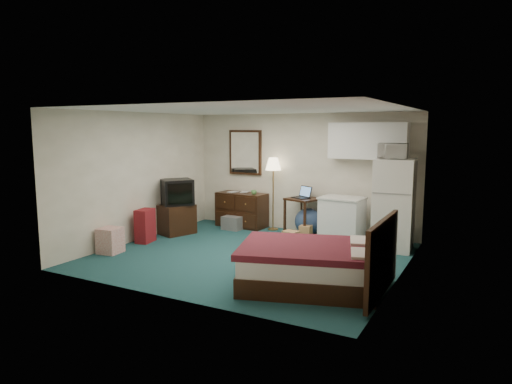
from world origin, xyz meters
The scene contains 25 objects.
floor centered at (0.00, 0.00, 0.00)m, with size 5.00×4.50×0.01m, color #103D44.
ceiling centered at (0.00, 0.00, 2.50)m, with size 5.00×4.50×0.01m, color beige.
walls centered at (0.00, 0.00, 1.25)m, with size 5.01×4.51×2.50m.
mirror centered at (-1.35, 2.22, 1.65)m, with size 0.80×0.06×1.00m, color white, non-canonical shape.
upper_cabinets centered at (1.45, 2.08, 1.95)m, with size 1.50×0.35×0.70m, color white, non-canonical shape.
headboard centered at (2.46, -0.98, 0.55)m, with size 0.06×1.56×1.00m, color black, non-canonical shape.
dresser centered at (-1.31, 1.98, 0.38)m, with size 1.12×0.51×0.76m, color black, non-canonical shape.
floor_lamp centered at (-0.56, 2.03, 0.78)m, with size 0.34×0.34×1.57m, color #C58C46, non-canonical shape.
desk centered at (0.19, 1.93, 0.38)m, with size 0.60×0.60×0.76m, color black, non-canonical shape.
exercise_ball centered at (0.29, 1.96, 0.28)m, with size 0.55×0.55×0.55m, color navy.
kitchen_counter centered at (1.09, 1.68, 0.42)m, with size 0.77×0.59×0.85m, color white, non-canonical shape.
fridge centered at (2.08, 1.58, 0.83)m, with size 0.68×0.68×1.65m, color silver, non-canonical shape.
bed centered at (1.44, -0.98, 0.29)m, with size 1.79×1.40×0.57m, color #400F1A, non-canonical shape.
tv_stand centered at (-2.21, 0.74, 0.31)m, with size 0.61×0.67×0.61m, color black, non-canonical shape.
suitcase centered at (-2.26, -0.13, 0.32)m, with size 0.25×0.40×0.65m, color maroon, non-canonical shape.
retail_box centered at (-2.28, -1.02, 0.23)m, with size 0.36×0.36×0.45m, color white, non-canonical shape.
file_bin centered at (-1.34, 1.62, 0.14)m, with size 0.41×0.31×0.29m, color slate, non-canonical shape.
cardboard_box_a centered at (0.26, 1.14, 0.12)m, with size 0.28×0.23×0.23m, color #B58249, non-canonical shape.
cardboard_box_b centered at (0.37, 1.63, 0.13)m, with size 0.22×0.26×0.26m, color #B58249, non-canonical shape.
laptop centered at (0.14, 1.90, 0.88)m, with size 0.35×0.28×0.24m, color black, non-canonical shape.
crt_tv centered at (-2.17, 0.77, 0.88)m, with size 0.57×0.62×0.53m, color black, non-canonical shape.
microwave centered at (2.04, 1.53, 1.82)m, with size 0.50×0.28×0.34m, color silver.
book_a centered at (-1.60, 1.99, 0.88)m, with size 0.17×0.02×0.23m, color #B58249.
book_b centered at (-1.37, 2.06, 0.87)m, with size 0.16×0.02×0.22m, color #B58249.
mug centered at (-0.96, 1.90, 0.82)m, with size 0.12×0.09×0.12m, color #58984D.
Camera 1 is at (3.69, -6.74, 2.20)m, focal length 32.00 mm.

